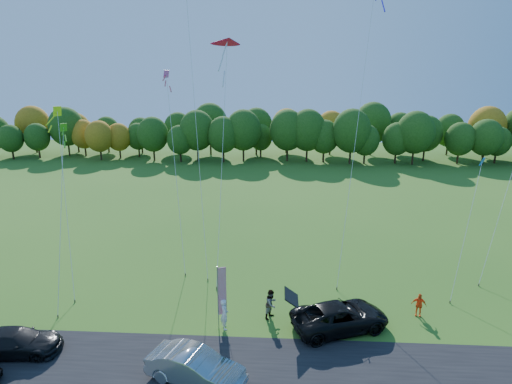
# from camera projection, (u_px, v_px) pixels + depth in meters

# --- Properties ---
(ground) EXTENTS (160.00, 160.00, 0.00)m
(ground) POSITION_uv_depth(u_px,v_px,m) (250.00, 327.00, 24.55)
(ground) COLOR #2C5D18
(asphalt_strip) EXTENTS (90.00, 6.00, 0.01)m
(asphalt_strip) POSITION_uv_depth(u_px,v_px,m) (245.00, 373.00, 20.70)
(asphalt_strip) COLOR black
(asphalt_strip) RESTS_ON ground
(tree_line) EXTENTS (116.00, 12.00, 10.00)m
(tree_line) POSITION_uv_depth(u_px,v_px,m) (271.00, 160.00, 77.49)
(tree_line) COLOR #1E4711
(tree_line) RESTS_ON ground
(black_suv) EXTENTS (6.52, 4.57, 1.65)m
(black_suv) POSITION_uv_depth(u_px,v_px,m) (340.00, 316.00, 24.22)
(black_suv) COLOR black
(black_suv) RESTS_ON ground
(silver_sedan) EXTENTS (5.36, 3.34, 1.67)m
(silver_sedan) POSITION_uv_depth(u_px,v_px,m) (195.00, 367.00, 19.88)
(silver_sedan) COLOR #A7A7AC
(silver_sedan) RESTS_ON ground
(dark_truck_a) EXTENTS (5.02, 2.42, 1.41)m
(dark_truck_a) POSITION_uv_depth(u_px,v_px,m) (16.00, 342.00, 22.05)
(dark_truck_a) COLOR black
(dark_truck_a) RESTS_ON ground
(person_tailgate_a) EXTENTS (0.68, 0.83, 1.96)m
(person_tailgate_a) POSITION_uv_depth(u_px,v_px,m) (224.00, 314.00, 24.21)
(person_tailgate_a) COLOR white
(person_tailgate_a) RESTS_ON ground
(person_tailgate_b) EXTENTS (1.10, 1.18, 1.92)m
(person_tailgate_b) POSITION_uv_depth(u_px,v_px,m) (271.00, 304.00, 25.35)
(person_tailgate_b) COLOR gray
(person_tailgate_b) RESTS_ON ground
(person_east) EXTENTS (0.98, 0.62, 1.56)m
(person_east) POSITION_uv_depth(u_px,v_px,m) (419.00, 305.00, 25.59)
(person_east) COLOR #F85317
(person_east) RESTS_ON ground
(feather_flag) EXTENTS (0.53, 0.23, 4.14)m
(feather_flag) POSITION_uv_depth(u_px,v_px,m) (221.00, 291.00, 23.85)
(feather_flag) COLOR #999999
(feather_flag) RESTS_ON ground
(kite_delta_blue) EXTENTS (4.61, 10.46, 30.60)m
(kite_delta_blue) POSITION_uv_depth(u_px,v_px,m) (192.00, 77.00, 30.95)
(kite_delta_blue) COLOR #4C3F33
(kite_delta_blue) RESTS_ON ground
(kite_parafoil_orange) EXTENTS (5.96, 12.96, 24.03)m
(kite_parafoil_orange) POSITION_uv_depth(u_px,v_px,m) (358.00, 118.00, 31.68)
(kite_parafoil_orange) COLOR #4C3F33
(kite_parafoil_orange) RESTS_ON ground
(kite_delta_red) EXTENTS (2.67, 10.54, 19.38)m
(kite_delta_red) POSITION_uv_depth(u_px,v_px,m) (224.00, 95.00, 32.04)
(kite_delta_red) COLOR #4C3F33
(kite_delta_red) RESTS_ON ground
(kite_parafoil_rainbow) EXTENTS (7.50, 7.70, 14.72)m
(kite_parafoil_rainbow) POSITION_uv_depth(u_px,v_px,m) (510.00, 181.00, 30.90)
(kite_parafoil_rainbow) COLOR #4C3F33
(kite_parafoil_rainbow) RESTS_ON ground
(kite_diamond_yellow) EXTENTS (4.08, 7.60, 13.17)m
(kite_diamond_yellow) POSITION_uv_depth(u_px,v_px,m) (65.00, 199.00, 29.10)
(kite_diamond_yellow) COLOR #4C3F33
(kite_diamond_yellow) RESTS_ON ground
(kite_diamond_green) EXTENTS (1.40, 5.66, 12.13)m
(kite_diamond_green) POSITION_uv_depth(u_px,v_px,m) (61.00, 216.00, 26.50)
(kite_diamond_green) COLOR #4C3F33
(kite_diamond_green) RESTS_ON ground
(kite_diamond_pink) EXTENTS (3.08, 7.47, 15.86)m
(kite_diamond_pink) POSITION_uv_depth(u_px,v_px,m) (175.00, 169.00, 32.47)
(kite_diamond_pink) COLOR #4C3F33
(kite_diamond_pink) RESTS_ON ground
(kite_diamond_blue_low) EXTENTS (3.83, 5.68, 9.46)m
(kite_diamond_blue_low) POSITION_uv_depth(u_px,v_px,m) (467.00, 228.00, 28.41)
(kite_diamond_blue_low) COLOR #4C3F33
(kite_diamond_blue_low) RESTS_ON ground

